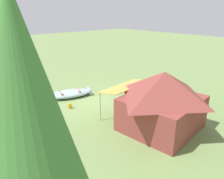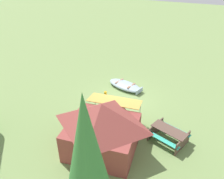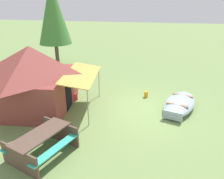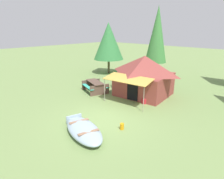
{
  "view_description": "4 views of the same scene",
  "coord_description": "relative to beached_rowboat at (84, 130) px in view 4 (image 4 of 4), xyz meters",
  "views": [
    {
      "loc": [
        6.93,
        9.76,
        5.1
      ],
      "look_at": [
        -0.36,
        1.37,
        1.11
      ],
      "focal_mm": 35.36,
      "sensor_mm": 36.0,
      "label": 1
    },
    {
      "loc": [
        -4.45,
        11.91,
        8.32
      ],
      "look_at": [
        0.44,
        0.83,
        1.22
      ],
      "focal_mm": 36.47,
      "sensor_mm": 36.0,
      "label": 2
    },
    {
      "loc": [
        -8.36,
        -0.54,
        4.33
      ],
      "look_at": [
        -0.16,
        1.19,
        0.89
      ],
      "focal_mm": 35.03,
      "sensor_mm": 36.0,
      "label": 3
    },
    {
      "loc": [
        6.37,
        -6.08,
        4.4
      ],
      "look_at": [
        -0.32,
        0.97,
        1.25
      ],
      "focal_mm": 30.7,
      "sensor_mm": 36.0,
      "label": 4
    }
  ],
  "objects": [
    {
      "name": "ground_plane",
      "position": [
        -0.49,
        1.65,
        -0.23
      ],
      "size": [
        80.0,
        80.0,
        0.0
      ],
      "primitive_type": "plane",
      "color": "#728E4F"
    },
    {
      "name": "beached_rowboat",
      "position": [
        0.0,
        0.0,
        0.0
      ],
      "size": [
        2.95,
        1.91,
        0.44
      ],
      "color": "#96ABBB",
      "rests_on": "ground_plane"
    },
    {
      "name": "canvas_cabin_tent",
      "position": [
        -1.13,
        6.08,
        1.16
      ],
      "size": [
        3.81,
        4.57,
        2.67
      ],
      "color": "brown",
      "rests_on": "ground_plane"
    },
    {
      "name": "picnic_table",
      "position": [
        -4.01,
        4.24,
        0.24
      ],
      "size": [
        2.16,
        1.92,
        0.75
      ],
      "color": "brown",
      "rests_on": "ground_plane"
    },
    {
      "name": "cooler_box",
      "position": [
        -0.11,
        4.92,
        -0.08
      ],
      "size": [
        0.65,
        0.69,
        0.31
      ],
      "primitive_type": "cube",
      "rotation": [
        0.0,
        0.0,
        0.94
      ],
      "color": "#B7242D",
      "rests_on": "ground_plane"
    },
    {
      "name": "fuel_can",
      "position": [
        0.9,
        1.48,
        -0.09
      ],
      "size": [
        0.26,
        0.26,
        0.28
      ],
      "primitive_type": "cylinder",
      "rotation": [
        0.0,
        0.0,
        2.26
      ],
      "color": "orange",
      "rests_on": "ground_plane"
    },
    {
      "name": "pine_tree_far_center",
      "position": [
        -7.46,
        9.14,
        2.92
      ],
      "size": [
        2.9,
        2.9,
        4.91
      ],
      "color": "#4E442C",
      "rests_on": "ground_plane"
    },
    {
      "name": "pine_tree_side",
      "position": [
        -2.99,
        10.51,
        3.57
      ],
      "size": [
        1.85,
        1.85,
        6.18
      ],
      "color": "#473827",
      "rests_on": "ground_plane"
    }
  ]
}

